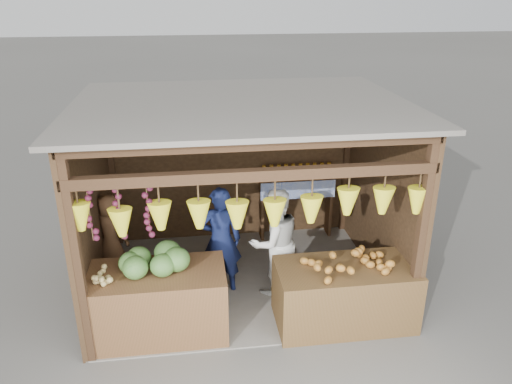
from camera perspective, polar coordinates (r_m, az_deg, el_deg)
ground at (r=7.50m, az=-1.47°, el=-10.04°), size 80.00×80.00×0.00m
stall_structure at (r=6.71m, az=-1.86°, el=1.83°), size 4.30×3.30×2.66m
back_shelf at (r=8.38m, az=4.62°, el=0.29°), size 1.25×0.32×1.32m
counter_left at (r=6.37m, az=-11.24°, el=-12.35°), size 1.69×0.85×0.88m
counter_right at (r=6.57m, az=10.09°, el=-11.46°), size 1.74×0.85×0.80m
stool at (r=7.64m, az=-15.71°, el=-8.92°), size 0.34×0.34×0.32m
man_standing at (r=6.91m, az=-4.06°, el=-5.54°), size 0.58×0.38×1.58m
woman_standing at (r=6.88m, az=2.16°, el=-5.76°), size 0.90×0.80×1.56m
vendor_seated at (r=7.31m, az=-16.28°, el=-4.26°), size 0.62×0.59×1.07m
melon_pile at (r=6.10m, az=-11.72°, el=-7.43°), size 1.00×0.50×0.32m
tanfruit_pile at (r=6.10m, az=-17.07°, el=-9.06°), size 0.34×0.40×0.13m
mango_pile at (r=6.28m, az=11.23°, el=-7.77°), size 1.40×0.64×0.22m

